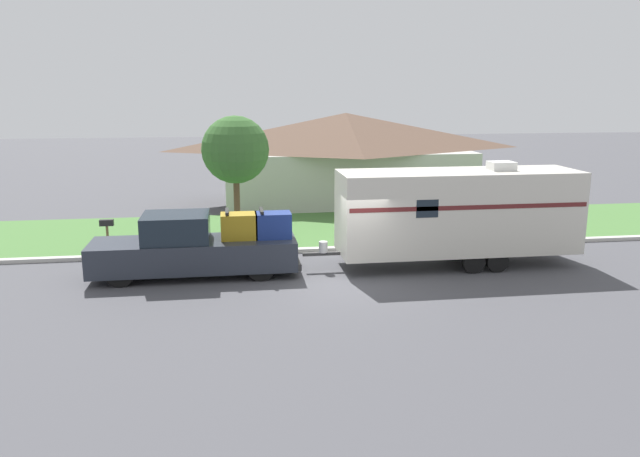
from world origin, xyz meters
name	(u,v)px	position (x,y,z in m)	size (l,w,h in m)	color
ground_plane	(349,282)	(0.00, 0.00, 0.00)	(120.00, 120.00, 0.00)	#47474C
curb_strip	(329,249)	(0.00, 3.75, 0.07)	(80.00, 0.30, 0.14)	beige
lawn_strip	(315,229)	(0.00, 7.40, 0.01)	(80.00, 7.00, 0.03)	#477538
house_across_street	(345,156)	(2.48, 13.84, 2.37)	(13.34, 6.62, 4.57)	#B2B2A8
pickup_truck	(197,247)	(-4.59, 1.34, 0.92)	(6.46, 1.92, 2.08)	black
travel_trailer	(458,211)	(3.91, 1.34, 1.83)	(9.10, 2.26, 3.45)	black
mailbox	(107,227)	(-7.89, 4.63, 0.95)	(0.48, 0.20, 1.23)	brown
tree_in_yard	(235,150)	(-3.25, 6.05, 3.49)	(2.57, 2.57, 4.80)	brown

